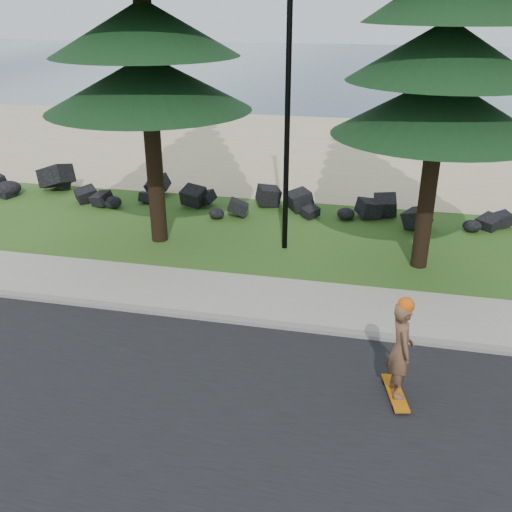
# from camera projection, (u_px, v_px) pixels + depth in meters

# --- Properties ---
(ground) EXTENTS (160.00, 160.00, 0.00)m
(ground) POSITION_uv_depth(u_px,v_px,m) (260.00, 304.00, 12.58)
(ground) COLOR #2E571B
(ground) RESTS_ON ground
(road) EXTENTS (160.00, 7.00, 0.02)m
(road) POSITION_uv_depth(u_px,v_px,m) (198.00, 446.00, 8.58)
(road) COLOR black
(road) RESTS_ON ground
(kerb) EXTENTS (160.00, 0.20, 0.10)m
(kerb) POSITION_uv_depth(u_px,v_px,m) (251.00, 322.00, 11.76)
(kerb) COLOR gray
(kerb) RESTS_ON ground
(sidewalk) EXTENTS (160.00, 2.00, 0.08)m
(sidewalk) POSITION_uv_depth(u_px,v_px,m) (262.00, 298.00, 12.75)
(sidewalk) COLOR #9C9882
(sidewalk) RESTS_ON ground
(beach_sand) EXTENTS (160.00, 15.00, 0.01)m
(beach_sand) POSITION_uv_depth(u_px,v_px,m) (327.00, 149.00, 25.49)
(beach_sand) COLOR tan
(beach_sand) RESTS_ON ground
(ocean) EXTENTS (160.00, 58.00, 0.01)m
(ocean) POSITION_uv_depth(u_px,v_px,m) (364.00, 65.00, 57.97)
(ocean) COLOR #314A5E
(ocean) RESTS_ON ground
(seawall_boulders) EXTENTS (60.00, 2.40, 1.10)m
(seawall_boulders) POSITION_uv_depth(u_px,v_px,m) (298.00, 217.00, 17.57)
(seawall_boulders) COLOR black
(seawall_boulders) RESTS_ON ground
(lamp_post) EXTENTS (0.25, 0.14, 8.14)m
(lamp_post) POSITION_uv_depth(u_px,v_px,m) (288.00, 90.00, 13.73)
(lamp_post) COLOR black
(lamp_post) RESTS_ON ground
(skateboarder) EXTENTS (0.54, 1.05, 1.90)m
(skateboarder) POSITION_uv_depth(u_px,v_px,m) (401.00, 350.00, 9.23)
(skateboarder) COLOR #B85E0A
(skateboarder) RESTS_ON ground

